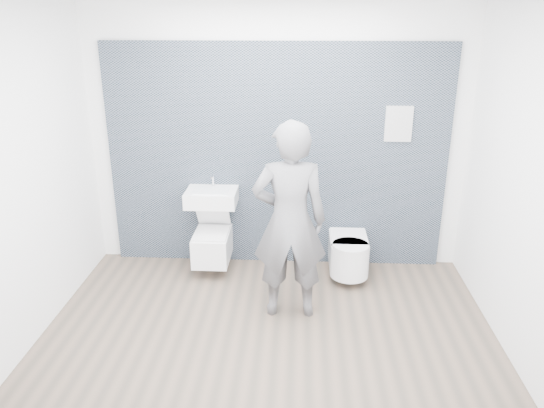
# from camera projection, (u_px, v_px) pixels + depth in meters

# --- Properties ---
(ground) EXTENTS (4.00, 4.00, 0.00)m
(ground) POSITION_uv_depth(u_px,v_px,m) (268.00, 333.00, 4.69)
(ground) COLOR brown
(ground) RESTS_ON ground
(room_shell) EXTENTS (4.00, 4.00, 4.00)m
(room_shell) POSITION_uv_depth(u_px,v_px,m) (268.00, 141.00, 4.09)
(room_shell) COLOR white
(room_shell) RESTS_ON ground
(tile_wall) EXTENTS (3.60, 0.06, 2.40)m
(tile_wall) POSITION_uv_depth(u_px,v_px,m) (276.00, 259.00, 6.07)
(tile_wall) COLOR black
(tile_wall) RESTS_ON ground
(washbasin) EXTENTS (0.53, 0.40, 0.40)m
(washbasin) POSITION_uv_depth(u_px,v_px,m) (212.00, 197.00, 5.60)
(washbasin) COLOR white
(washbasin) RESTS_ON ground
(toilet_square) EXTENTS (0.37, 0.54, 0.66)m
(toilet_square) POSITION_uv_depth(u_px,v_px,m) (212.00, 244.00, 5.71)
(toilet_square) COLOR white
(toilet_square) RESTS_ON ground
(toilet_rounded) EXTENTS (0.40, 0.67, 0.36)m
(toilet_rounded) POSITION_uv_depth(u_px,v_px,m) (349.00, 254.00, 5.59)
(toilet_rounded) COLOR white
(toilet_rounded) RESTS_ON ground
(info_placard) EXTENTS (0.27, 0.03, 0.37)m
(info_placard) POSITION_uv_depth(u_px,v_px,m) (387.00, 264.00, 5.96)
(info_placard) COLOR white
(info_placard) RESTS_ON ground
(visitor) EXTENTS (0.70, 0.48, 1.84)m
(visitor) POSITION_uv_depth(u_px,v_px,m) (290.00, 222.00, 4.71)
(visitor) COLOR #5E5E62
(visitor) RESTS_ON ground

